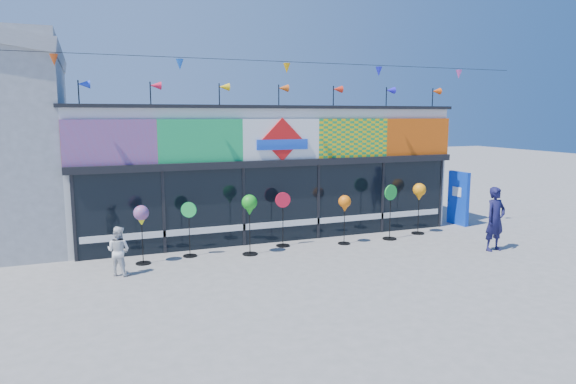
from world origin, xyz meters
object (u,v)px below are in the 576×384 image
spinner_1 (189,228)px  child (119,251)px  spinner_6 (419,193)px  spinner_0 (141,217)px  blue_sign (458,198)px  spinner_5 (390,211)px  spinner_3 (283,218)px  spinner_2 (250,207)px  spinner_4 (345,205)px  adult_man (495,219)px

spinner_1 → child: 2.16m
spinner_1 → spinner_6: 7.42m
spinner_0 → blue_sign: bearing=5.0°
blue_sign → spinner_5: 3.56m
blue_sign → spinner_3: bearing=-177.5°
spinner_5 → spinner_0: bearing=179.6°
spinner_3 → spinner_5: 3.41m
spinner_2 → spinner_3: size_ratio=1.05×
spinner_4 → adult_man: 4.25m
blue_sign → spinner_3: 6.82m
spinner_0 → spinner_5: 7.40m
spinner_6 → spinner_2: bearing=-175.9°
blue_sign → spinner_0: 10.85m
spinner_2 → spinner_5: size_ratio=0.98×
blue_sign → child: size_ratio=1.56×
spinner_3 → spinner_6: 4.67m
spinner_6 → adult_man: adult_man is taller
spinner_1 → spinner_5: 6.14m
spinner_1 → spinner_2: size_ratio=0.90×
spinner_5 → blue_sign: bearing=16.3°
spinner_1 → spinner_5: (6.13, -0.31, 0.11)m
spinner_6 → adult_man: 2.68m
blue_sign → spinner_5: bearing=-166.1°
blue_sign → spinner_0: bearing=-177.4°
spinner_4 → spinner_5: size_ratio=0.86×
blue_sign → spinner_4: size_ratio=1.27×
spinner_4 → child: 6.50m
blue_sign → adult_man: bearing=-115.7°
spinner_3 → adult_man: bearing=-26.0°
spinner_0 → spinner_3: size_ratio=0.96×
blue_sign → adult_man: (-1.38, -3.22, -0.03)m
spinner_1 → child: spinner_1 is taller
spinner_3 → blue_sign: bearing=4.9°
spinner_0 → adult_man: adult_man is taller
spinner_3 → adult_man: adult_man is taller
child → blue_sign: bearing=-136.8°
adult_man → child: bearing=165.7°
spinner_5 → spinner_3: bearing=173.0°
blue_sign → spinner_2: bearing=-174.5°
spinner_0 → spinner_3: spinner_3 is taller
spinner_3 → spinner_4: spinner_3 is taller
spinner_0 → adult_man: bearing=-13.6°
spinner_4 → spinner_0: bearing=179.5°
spinner_1 → spinner_3: (2.75, 0.10, 0.05)m
spinner_0 → spinner_5: (7.39, -0.05, -0.33)m
spinner_3 → spinner_5: size_ratio=0.94×
spinner_1 → adult_man: bearing=-17.3°
spinner_2 → spinner_3: (1.17, 0.52, -0.49)m
spinner_1 → spinner_6: spinner_6 is taller
spinner_0 → spinner_4: spinner_0 is taller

